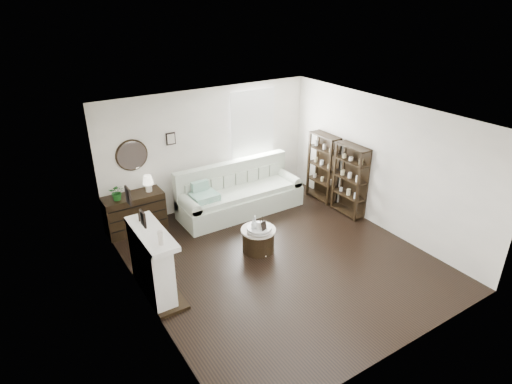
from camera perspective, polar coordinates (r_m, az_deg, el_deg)
room at (r=9.87m, az=-2.32°, el=7.83°), size 5.50×5.50×5.50m
fireplace at (r=7.21m, az=-13.64°, el=-9.42°), size 0.50×1.40×1.84m
shelf_unit_far at (r=10.14m, az=8.92°, el=3.27°), size 0.30×0.80×1.60m
shelf_unit_near at (r=9.55m, az=12.43°, el=1.52°), size 0.30×0.80×1.60m
sofa at (r=9.65m, az=-2.30°, el=-0.49°), size 2.80×0.97×1.09m
quilt at (r=9.04m, az=-6.89°, el=-0.63°), size 0.56×0.47×0.14m
suitcase at (r=10.40m, az=3.84°, el=0.35°), size 0.55×0.25×0.35m
dresser at (r=9.18m, az=-15.86°, el=-2.67°), size 1.21×0.52×0.80m
table_lamp at (r=9.02m, az=-14.18°, el=1.11°), size 0.25×0.25×0.35m
potted_plant at (r=8.82m, az=-18.04°, el=-0.03°), size 0.37×0.34×0.33m
drum_table at (r=8.24m, az=0.31°, el=-6.35°), size 0.67×0.67×0.46m
pedestal_table at (r=8.01m, az=0.43°, el=-5.01°), size 0.47×0.47×0.57m
eiffel_drum at (r=8.15m, az=0.58°, el=-4.15°), size 0.13×0.13×0.18m
bottle_drum at (r=7.92m, az=-0.41°, el=-4.65°), size 0.07×0.07×0.28m
card_frame_drum at (r=7.92m, az=0.69°, el=-4.88°), size 0.18×0.11×0.22m
eiffel_ped at (r=8.01m, az=0.87°, el=-3.93°), size 0.10×0.10×0.16m
flask_ped at (r=7.90m, az=-0.14°, el=-4.02°), size 0.13×0.13×0.25m
card_frame_ped at (r=7.86m, az=1.05°, el=-4.51°), size 0.14×0.09×0.17m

